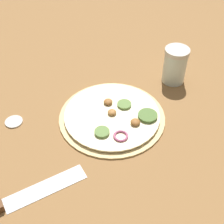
{
  "coord_description": "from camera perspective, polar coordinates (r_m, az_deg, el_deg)",
  "views": [
    {
      "loc": [
        0.01,
        -0.55,
        0.55
      ],
      "look_at": [
        0.0,
        0.0,
        0.02
      ],
      "focal_mm": 50.0,
      "sensor_mm": 36.0,
      "label": 1
    }
  ],
  "objects": [
    {
      "name": "spice_jar",
      "position": [
        0.87,
        11.45,
        8.39
      ],
      "size": [
        0.07,
        0.07,
        0.1
      ],
      "color": "silver",
      "rests_on": "ground_plane"
    },
    {
      "name": "knife",
      "position": [
        0.65,
        -19.87,
        -16.02
      ],
      "size": [
        0.24,
        0.16,
        0.02
      ],
      "rotation": [
        0.0,
        0.0,
        0.54
      ],
      "color": "silver",
      "rests_on": "ground_plane"
    },
    {
      "name": "pizza",
      "position": [
        0.77,
        0.16,
        -0.72
      ],
      "size": [
        0.26,
        0.26,
        0.02
      ],
      "color": "#D6B77A",
      "rests_on": "ground_plane"
    },
    {
      "name": "loose_cap",
      "position": [
        0.8,
        -17.53,
        -1.61
      ],
      "size": [
        0.04,
        0.04,
        0.01
      ],
      "color": "beige",
      "rests_on": "ground_plane"
    },
    {
      "name": "ground_plane",
      "position": [
        0.77,
        0.0,
        -1.04
      ],
      "size": [
        3.0,
        3.0,
        0.0
      ],
      "primitive_type": "plane",
      "color": "brown"
    }
  ]
}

